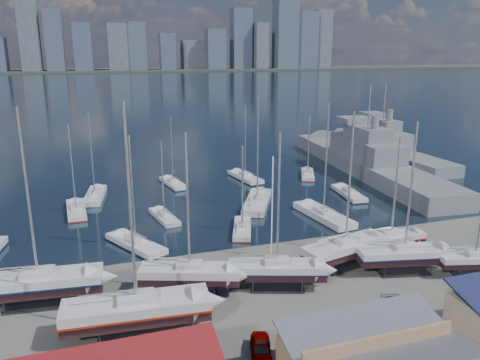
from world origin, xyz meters
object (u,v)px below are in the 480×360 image
object	(u,v)px
flagpole	(273,209)
naval_ship_west	(381,149)
car_a	(261,349)
sailboat_cradle_0	(39,283)
naval_ship_east	(365,163)

from	to	relation	value
flagpole	naval_ship_west	bearing A→B (deg)	45.97
car_a	flagpole	xyz separation A→B (m)	(5.85, 12.25, 6.81)
sailboat_cradle_0	car_a	world-z (taller)	sailboat_cradle_0
sailboat_cradle_0	flagpole	size ratio (longest dim) A/B	1.42
naval_ship_east	flagpole	xyz separation A→B (m)	(-34.43, -36.12, 5.82)
sailboat_cradle_0	naval_ship_east	bearing A→B (deg)	37.20
sailboat_cradle_0	naval_ship_west	world-z (taller)	sailboat_cradle_0
sailboat_cradle_0	naval_ship_west	distance (m)	82.04
car_a	flagpole	distance (m)	15.18
sailboat_cradle_0	flagpole	world-z (taller)	sailboat_cradle_0
naval_ship_east	car_a	distance (m)	62.95
naval_ship_west	sailboat_cradle_0	bearing A→B (deg)	123.18
naval_ship_east	flagpole	distance (m)	50.24
sailboat_cradle_0	naval_ship_west	bearing A→B (deg)	39.75
naval_ship_east	naval_ship_west	size ratio (longest dim) A/B	1.26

